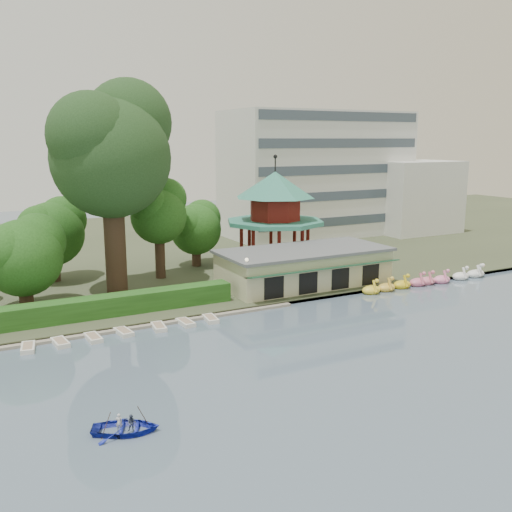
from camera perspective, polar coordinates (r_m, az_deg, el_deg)
ground_plane at (r=40.42m, az=9.58°, el=-11.83°), size 220.00×220.00×0.00m
shore at (r=85.91m, az=-11.79°, el=0.77°), size 220.00×70.00×0.40m
embankment at (r=54.24m, az=-1.53°, el=-5.35°), size 220.00×0.60×0.30m
dock at (r=50.31m, az=-13.94°, el=-7.11°), size 34.00×1.60×0.24m
boathouse at (r=62.38m, az=4.82°, el=-1.03°), size 18.60×9.39×3.90m
pavilion at (r=71.01m, az=1.91°, el=4.73°), size 12.40×12.40×13.50m
office_building at (r=96.17m, az=7.70°, el=7.77°), size 38.00×18.00×20.00m
hedge at (r=52.51m, az=-18.07°, el=-5.21°), size 30.00×2.00×1.80m
lamp_post at (r=55.53m, az=-0.94°, el=-1.54°), size 0.36×0.36×4.28m
big_tree at (r=59.18m, az=-14.26°, el=10.55°), size 13.08×12.19×21.72m
small_trees at (r=62.17m, az=-18.75°, el=1.78°), size 39.89×17.28×11.29m
swan_boats at (r=66.97m, az=17.02°, el=-2.36°), size 18.00×2.10×1.92m
moored_rowboats at (r=48.42m, az=-17.43°, el=-7.97°), size 24.58×2.65×0.36m
rowboat_with_passengers at (r=33.60m, az=-12.92°, el=-16.02°), size 6.23×5.42×2.01m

